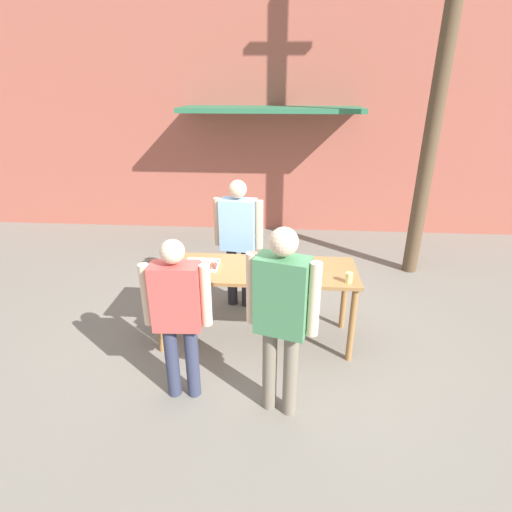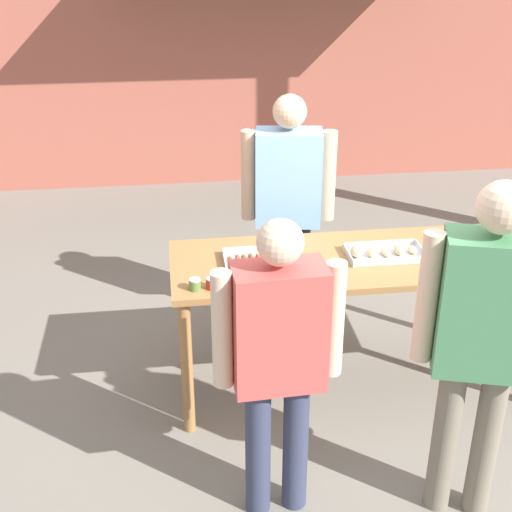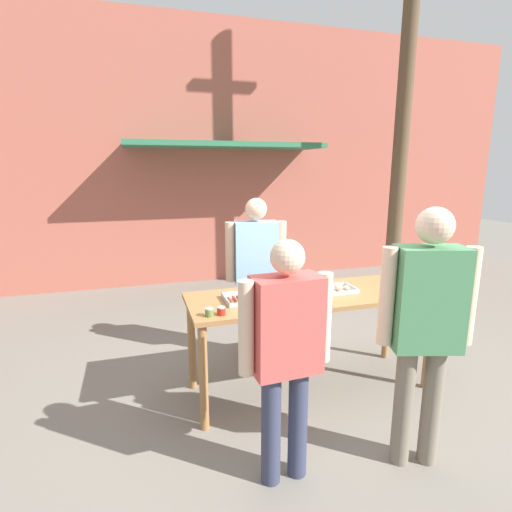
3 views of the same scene
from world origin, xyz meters
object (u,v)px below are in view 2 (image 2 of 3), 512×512
at_px(food_tray_buns, 382,253).
at_px(condiment_jar_ketchup, 212,283).
at_px(food_tray_sausages, 256,261).
at_px(person_customer_holding_hotdog, 278,351).
at_px(person_customer_with_cup, 483,330).
at_px(condiment_jar_mustard, 195,284).
at_px(person_server_behind_table, 288,196).

bearing_deg(food_tray_buns, condiment_jar_ketchup, -165.50).
height_order(food_tray_sausages, person_customer_holding_hotdog, person_customer_holding_hotdog).
bearing_deg(person_customer_with_cup, condiment_jar_ketchup, -18.76).
distance_m(person_customer_holding_hotdog, person_customer_with_cup, 0.95).
relative_size(condiment_jar_ketchup, person_customer_with_cup, 0.04).
xyz_separation_m(food_tray_sausages, food_tray_buns, (0.77, 0.00, 0.01)).
distance_m(condiment_jar_mustard, person_server_behind_table, 1.28).
xyz_separation_m(food_tray_sausages, condiment_jar_ketchup, (-0.28, -0.27, 0.02)).
bearing_deg(food_tray_buns, person_customer_with_cup, -82.68).
height_order(condiment_jar_ketchup, person_server_behind_table, person_server_behind_table).
height_order(food_tray_sausages, condiment_jar_mustard, condiment_jar_mustard).
height_order(condiment_jar_mustard, person_server_behind_table, person_server_behind_table).
distance_m(food_tray_sausages, condiment_jar_ketchup, 0.39).
bearing_deg(condiment_jar_mustard, food_tray_sausages, 35.82).
distance_m(condiment_jar_mustard, condiment_jar_ketchup, 0.09).
height_order(person_customer_holding_hotdog, person_customer_with_cup, person_customer_with_cup).
xyz_separation_m(food_tray_buns, person_server_behind_table, (-0.44, 0.79, 0.08)).
height_order(person_server_behind_table, person_customer_holding_hotdog, person_server_behind_table).
bearing_deg(food_tray_buns, condiment_jar_mustard, -166.58).
height_order(food_tray_sausages, food_tray_buns, food_tray_buns).
xyz_separation_m(food_tray_buns, condiment_jar_ketchup, (-1.05, -0.27, 0.01)).
xyz_separation_m(person_server_behind_table, person_customer_holding_hotdog, (-0.35, -1.77, -0.07)).
distance_m(condiment_jar_mustard, person_customer_with_cup, 1.54).
height_order(condiment_jar_mustard, condiment_jar_ketchup, same).
bearing_deg(condiment_jar_mustard, person_customer_holding_hotdog, -63.51).
bearing_deg(condiment_jar_mustard, food_tray_buns, 13.42).
xyz_separation_m(food_tray_buns, person_customer_with_cup, (0.14, -1.11, 0.13)).
bearing_deg(condiment_jar_mustard, person_customer_with_cup, -33.01).
relative_size(food_tray_sausages, condiment_jar_mustard, 5.66).
xyz_separation_m(food_tray_sausages, person_customer_with_cup, (0.91, -1.11, 0.14)).
bearing_deg(person_server_behind_table, condiment_jar_ketchup, -111.26).
relative_size(food_tray_sausages, person_customer_holding_hotdog, 0.23).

